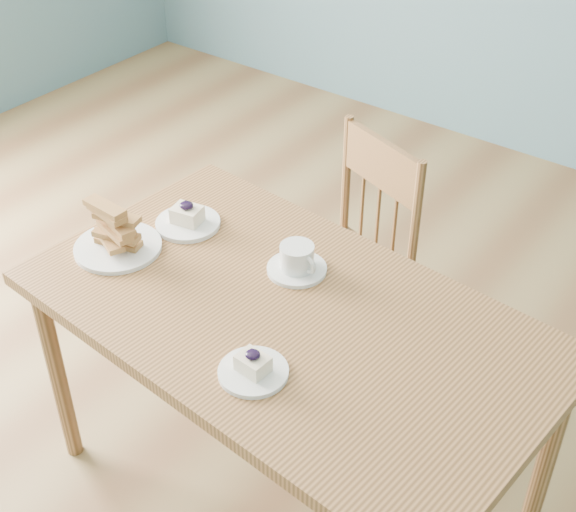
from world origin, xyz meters
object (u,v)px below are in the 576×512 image
Objects in this scene: dining_chair at (346,260)px; cheesecake_plate_far at (188,220)px; dining_table at (287,333)px; cheesecake_plate_near at (253,368)px; biscotti_plate at (116,234)px; coffee_cup at (297,261)px.

cheesecake_plate_far is (-0.24, -0.44, 0.29)m from dining_chair.
cheesecake_plate_near is at bearing -67.66° from dining_table.
coffee_cup is at bearing 25.69° from biscotti_plate.
dining_chair is 0.88m from cheesecake_plate_near.
cheesecake_plate_near reaches higher than dining_table.
dining_chair reaches higher than cheesecake_plate_far.
biscotti_plate is at bearing -110.44° from cheesecake_plate_far.
biscotti_plate reaches higher than cheesecake_plate_near.
cheesecake_plate_near is at bearing -14.09° from biscotti_plate.
coffee_cup is 0.48m from biscotti_plate.
dining_chair is 0.54m from coffee_cup.
dining_chair is 3.53× the size of biscotti_plate.
cheesecake_plate_far is at bearing 146.22° from cheesecake_plate_near.
biscotti_plate is (-0.31, -0.64, 0.32)m from dining_chair.
dining_chair is 0.58m from cheesecake_plate_far.
dining_table is at bearing -48.95° from coffee_cup.
cheesecake_plate_near is (0.27, -0.78, 0.29)m from dining_chair.
dining_table is at bearing -51.94° from dining_chair.
coffee_cup is (-0.07, 0.14, 0.10)m from dining_table.
cheesecake_plate_far is at bearing -99.58° from dining_chair.
dining_table is 0.64m from dining_chair.
cheesecake_plate_near is at bearing -33.78° from cheesecake_plate_far.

